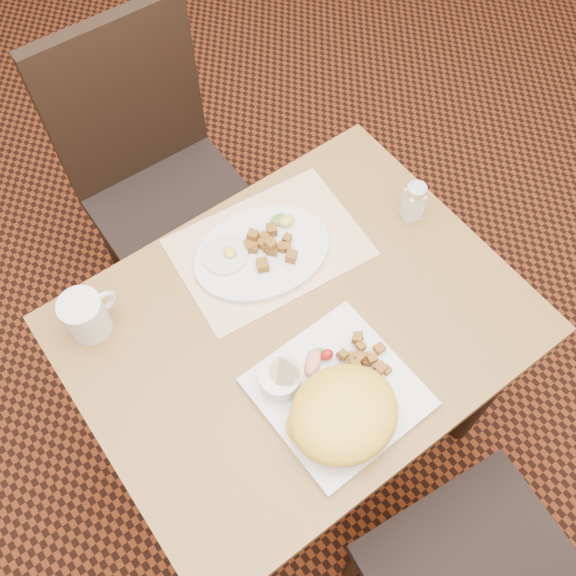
# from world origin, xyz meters

# --- Properties ---
(ground) EXTENTS (8.00, 8.00, 0.00)m
(ground) POSITION_xyz_m (0.00, 0.00, 0.00)
(ground) COLOR black
(ground) RESTS_ON ground
(table) EXTENTS (0.90, 0.70, 0.75)m
(table) POSITION_xyz_m (0.00, 0.00, 0.64)
(table) COLOR olive
(table) RESTS_ON ground
(chair_far) EXTENTS (0.43, 0.44, 0.97)m
(chair_far) POSITION_xyz_m (0.03, 0.68, 0.54)
(chair_far) COLOR black
(chair_far) RESTS_ON ground
(placemat) EXTENTS (0.43, 0.32, 0.00)m
(placemat) POSITION_xyz_m (0.06, 0.18, 0.75)
(placemat) COLOR white
(placemat) RESTS_ON table
(plate_square) EXTENTS (0.29, 0.29, 0.02)m
(plate_square) POSITION_xyz_m (-0.03, -0.17, 0.76)
(plate_square) COLOR silver
(plate_square) RESTS_ON table
(plate_oval) EXTENTS (0.34, 0.27, 0.02)m
(plate_oval) POSITION_xyz_m (0.03, 0.18, 0.76)
(plate_oval) COLOR silver
(plate_oval) RESTS_ON placemat
(hollandaise_mound) EXTENTS (0.21, 0.19, 0.08)m
(hollandaise_mound) POSITION_xyz_m (-0.06, -0.22, 0.80)
(hollandaise_mound) COLOR yellow
(hollandaise_mound) RESTS_ON plate_square
(ramekin) EXTENTS (0.09, 0.08, 0.04)m
(ramekin) POSITION_xyz_m (-0.11, -0.09, 0.79)
(ramekin) COLOR silver
(ramekin) RESTS_ON plate_square
(garnish_sq) EXTENTS (0.08, 0.06, 0.03)m
(garnish_sq) POSITION_xyz_m (-0.03, -0.09, 0.78)
(garnish_sq) COLOR #387223
(garnish_sq) RESTS_ON plate_square
(fried_egg) EXTENTS (0.10, 0.10, 0.02)m
(fried_egg) POSITION_xyz_m (-0.03, 0.21, 0.77)
(fried_egg) COLOR white
(fried_egg) RESTS_ON plate_oval
(garnish_ov) EXTENTS (0.05, 0.04, 0.02)m
(garnish_ov) POSITION_xyz_m (0.12, 0.21, 0.78)
(garnish_ov) COLOR #387223
(garnish_ov) RESTS_ON plate_oval
(salt_shaker) EXTENTS (0.05, 0.05, 0.10)m
(salt_shaker) POSITION_xyz_m (0.37, 0.07, 0.80)
(salt_shaker) COLOR white
(salt_shaker) RESTS_ON table
(coffee_mug) EXTENTS (0.12, 0.09, 0.10)m
(coffee_mug) POSITION_xyz_m (-0.34, 0.25, 0.80)
(coffee_mug) COLOR silver
(coffee_mug) RESTS_ON table
(home_fries_sq) EXTENTS (0.11, 0.10, 0.03)m
(home_fries_sq) POSITION_xyz_m (0.04, -0.15, 0.78)
(home_fries_sq) COLOR #945C17
(home_fries_sq) RESTS_ON plate_square
(home_fries_ov) EXTENTS (0.11, 0.11, 0.04)m
(home_fries_ov) POSITION_xyz_m (0.05, 0.17, 0.78)
(home_fries_ov) COLOR #945C17
(home_fries_ov) RESTS_ON plate_oval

